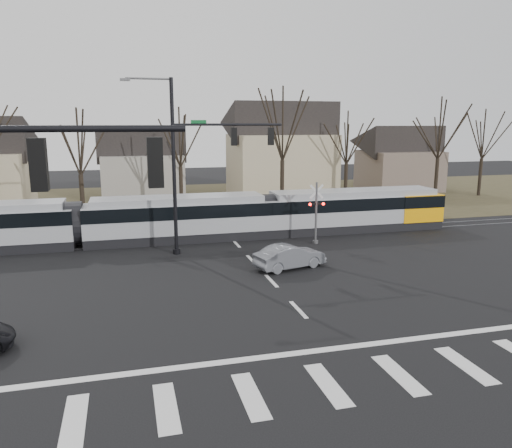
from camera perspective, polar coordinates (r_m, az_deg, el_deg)
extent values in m
plane|color=black|center=(19.60, 6.87, -11.76)|extent=(140.00, 140.00, 0.00)
cube|color=#38331E|center=(49.76, -6.78, 2.53)|extent=(140.00, 28.00, 0.01)
cube|color=silver|center=(14.94, -20.05, -20.33)|extent=(0.60, 2.60, 0.01)
cube|color=silver|center=(14.88, -10.23, -19.92)|extent=(0.60, 2.60, 0.01)
cube|color=silver|center=(15.19, -0.65, -19.00)|extent=(0.60, 2.60, 0.01)
cube|color=silver|center=(15.87, 8.21, -17.69)|extent=(0.60, 2.60, 0.01)
cube|color=silver|center=(16.86, 16.05, -16.18)|extent=(0.60, 2.60, 0.01)
cube|color=silver|center=(18.12, 22.81, -14.63)|extent=(0.60, 2.60, 0.01)
cube|color=silver|center=(18.09, 9.03, -13.87)|extent=(28.00, 0.35, 0.01)
cube|color=silver|center=(21.33, 4.88, -9.72)|extent=(0.18, 2.00, 0.01)
cube|color=silver|center=(24.91, 1.77, -6.52)|extent=(0.18, 2.00, 0.01)
cube|color=silver|center=(28.60, -0.51, -4.12)|extent=(0.18, 2.00, 0.01)
cube|color=silver|center=(32.37, -2.26, -2.27)|extent=(0.18, 2.00, 0.01)
cube|color=silver|center=(36.18, -3.64, -0.80)|extent=(0.18, 2.00, 0.01)
cube|color=silver|center=(40.03, -4.75, 0.38)|extent=(0.18, 2.00, 0.01)
cube|color=silver|center=(43.91, -5.67, 1.36)|extent=(0.18, 2.00, 0.01)
cube|color=silver|center=(47.81, -6.44, 2.17)|extent=(0.18, 2.00, 0.01)
cube|color=#59595E|center=(33.41, -2.67, -1.79)|extent=(90.00, 0.12, 0.06)
cube|color=#59595E|center=(34.74, -3.16, -1.28)|extent=(90.00, 0.12, 0.06)
cube|color=gray|center=(33.45, -8.80, 0.63)|extent=(12.10, 2.82, 2.94)
cube|color=black|center=(33.35, -8.83, 1.63)|extent=(12.12, 2.86, 0.86)
cube|color=gray|center=(36.91, 11.05, 1.57)|extent=(13.11, 2.82, 2.94)
cube|color=black|center=(36.81, 11.09, 2.48)|extent=(13.13, 2.86, 0.86)
cube|color=#FFA607|center=(39.28, 17.57, 1.97)|extent=(3.23, 2.88, 1.97)
imported|color=slate|center=(26.93, 3.89, -3.72)|extent=(3.39, 4.63, 1.30)
cylinder|color=black|center=(10.87, -25.61, 9.77)|extent=(6.50, 0.14, 0.14)
cube|color=black|center=(10.85, -23.60, 6.22)|extent=(0.32, 0.32, 1.05)
sphere|color=#FF0C07|center=(10.83, -23.74, 7.96)|extent=(0.22, 0.22, 0.22)
cube|color=black|center=(10.74, -11.45, 6.91)|extent=(0.32, 0.32, 1.05)
sphere|color=#FF0C07|center=(10.72, -11.52, 8.67)|extent=(0.22, 0.22, 0.22)
cylinder|color=black|center=(29.44, -9.36, 6.27)|extent=(0.22, 0.22, 10.20)
cylinder|color=black|center=(30.29, -9.06, -3.09)|extent=(0.44, 0.44, 0.30)
cylinder|color=black|center=(29.81, -3.17, 11.28)|extent=(6.50, 0.14, 0.14)
cube|color=#0C5926|center=(29.50, -6.58, 11.51)|extent=(0.90, 0.03, 0.22)
cube|color=black|center=(29.89, -2.54, 9.95)|extent=(0.32, 0.32, 1.05)
sphere|color=#FF0C07|center=(29.88, -2.55, 10.58)|extent=(0.22, 0.22, 0.22)
cube|color=black|center=(30.45, 1.71, 9.98)|extent=(0.32, 0.32, 1.05)
sphere|color=#FF0C07|center=(30.45, 1.71, 10.60)|extent=(0.22, 0.22, 0.22)
cube|color=#59595B|center=(29.28, -14.75, 15.67)|extent=(0.55, 0.22, 0.14)
cylinder|color=#59595B|center=(32.27, 6.88, 1.24)|extent=(0.14, 0.14, 4.00)
cylinder|color=#59595B|center=(32.66, 6.80, -2.04)|extent=(0.36, 0.36, 0.20)
cube|color=silver|center=(32.05, 6.94, 3.70)|extent=(0.95, 0.04, 0.95)
cube|color=silver|center=(32.05, 6.94, 3.70)|extent=(0.95, 0.04, 0.95)
cube|color=black|center=(32.17, 6.90, 2.29)|extent=(1.00, 0.10, 0.12)
sphere|color=#FF0C07|center=(31.93, 6.21, 2.24)|extent=(0.18, 0.18, 0.18)
sphere|color=#FF0C07|center=(32.26, 7.70, 2.29)|extent=(0.18, 0.18, 0.18)
cube|color=gray|center=(53.01, -12.84, 5.32)|extent=(8.00, 7.00, 4.50)
cube|color=tan|center=(52.33, 2.84, 6.62)|extent=(10.00, 8.00, 6.50)
cube|color=brown|center=(60.41, 16.00, 5.90)|extent=(8.00, 7.00, 4.50)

